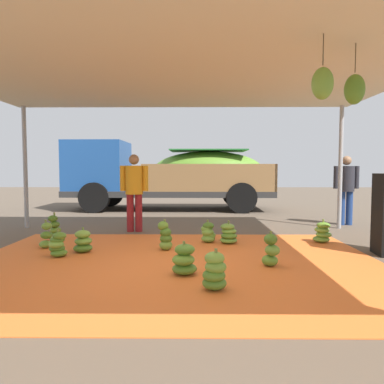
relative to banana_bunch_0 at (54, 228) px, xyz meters
The scene contains 17 objects.
ground_plane 2.81m from the banana_bunch_0, 25.43° to the left, with size 40.00×40.00×0.00m, color brown.
tarp_orange 3.11m from the banana_bunch_0, 35.38° to the right, with size 6.37×4.78×0.01m, color orange.
tent_canopy 4.15m from the banana_bunch_0, 36.59° to the right, with size 8.00×7.00×3.00m.
banana_bunch_0 is the anchor object (origin of this frame).
banana_bunch_1 3.58m from the banana_bunch_0, 41.10° to the right, with size 0.47×0.47×0.45m.
banana_bunch_2 2.49m from the banana_bunch_0, 21.09° to the right, with size 0.33×0.32×0.54m.
banana_bunch_3 3.50m from the banana_bunch_0, ahead, with size 0.42×0.45×0.44m.
banana_bunch_4 4.41m from the banana_bunch_0, 26.22° to the right, with size 0.31×0.32×0.52m.
banana_bunch_5 3.11m from the banana_bunch_0, ahead, with size 0.36×0.36×0.44m.
banana_bunch_6 5.33m from the banana_bunch_0, ahead, with size 0.48×0.44×0.46m.
banana_bunch_8 0.77m from the banana_bunch_0, 78.67° to the right, with size 0.30×0.30×0.51m.
banana_bunch_10 1.42m from the banana_bunch_0, 49.42° to the right, with size 0.41×0.41×0.43m.
banana_bunch_11 4.28m from the banana_bunch_0, 44.01° to the right, with size 0.37×0.37×0.49m.
banana_bunch_12 1.53m from the banana_bunch_0, 66.32° to the right, with size 0.38×0.37×0.46m.
cargo_truck_main 5.92m from the banana_bunch_0, 71.81° to the left, with size 7.14×2.40×2.40m.
worker_0 1.94m from the banana_bunch_0, 34.87° to the left, with size 0.65×0.40×1.77m.
worker_1 7.06m from the banana_bunch_0, 16.99° to the left, with size 0.65×0.40×1.77m.
Camera 1 is at (0.33, -5.32, 1.43)m, focal length 33.46 mm.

